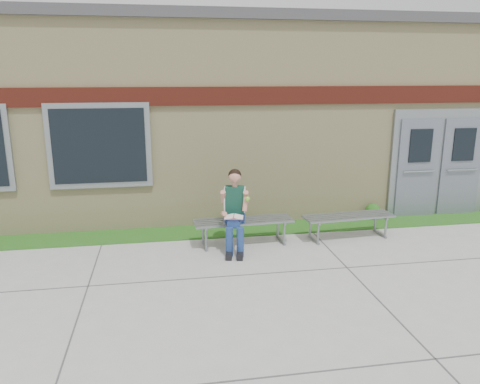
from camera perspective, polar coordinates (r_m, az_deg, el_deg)
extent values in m
plane|color=#9E9E99|center=(7.03, 6.79, -11.31)|extent=(80.00, 80.00, 0.00)
cube|color=#284C14|center=(9.36, 2.33, -4.50)|extent=(16.00, 0.80, 0.02)
cube|color=beige|center=(12.25, -0.90, 9.51)|extent=(16.00, 6.00, 4.00)
cube|color=#3F3F42|center=(12.25, -0.94, 19.34)|extent=(16.20, 6.20, 0.20)
cube|color=maroon|center=(9.23, 2.01, 11.65)|extent=(16.00, 0.06, 0.35)
cube|color=gray|center=(9.20, -16.75, 5.41)|extent=(1.90, 0.08, 1.60)
cube|color=black|center=(9.16, -16.78, 5.37)|extent=(1.70, 0.04, 1.40)
cube|color=gray|center=(10.92, 23.01, 3.28)|extent=(2.20, 0.08, 2.30)
cube|color=slate|center=(10.64, 20.83, 2.66)|extent=(0.92, 0.06, 2.10)
cube|color=slate|center=(11.18, 25.26, 2.75)|extent=(0.92, 0.06, 2.10)
cube|color=gray|center=(8.43, 0.42, -3.53)|extent=(1.80, 0.58, 0.03)
cube|color=gray|center=(8.42, -4.38, -5.33)|extent=(0.07, 0.50, 0.40)
cube|color=gray|center=(8.66, 5.07, -4.80)|extent=(0.07, 0.50, 0.40)
cube|color=gray|center=(8.99, 13.09, -2.89)|extent=(1.74, 0.60, 0.03)
cube|color=gray|center=(8.83, 8.89, -4.59)|extent=(0.08, 0.48, 0.39)
cube|color=gray|center=(9.34, 16.89, -3.99)|extent=(0.08, 0.48, 0.39)
cube|color=navy|center=(8.33, -0.62, -3.03)|extent=(0.40, 0.32, 0.17)
cube|color=#0F3929|center=(8.22, -0.64, -0.94)|extent=(0.37, 0.27, 0.48)
sphere|color=tan|center=(8.11, -0.65, 1.87)|extent=(0.26, 0.26, 0.22)
sphere|color=black|center=(8.13, -0.64, 2.04)|extent=(0.27, 0.27, 0.23)
cylinder|color=navy|center=(8.07, -1.38, -3.45)|extent=(0.24, 0.46, 0.16)
cylinder|color=navy|center=(8.06, -0.05, -3.47)|extent=(0.24, 0.46, 0.16)
cylinder|color=navy|center=(7.94, -1.32, -6.11)|extent=(0.12, 0.12, 0.52)
cylinder|color=navy|center=(7.93, 0.03, -6.13)|extent=(0.12, 0.12, 0.52)
cube|color=black|center=(7.95, -1.34, -7.69)|extent=(0.16, 0.28, 0.10)
cube|color=black|center=(7.94, 0.01, -7.71)|extent=(0.16, 0.28, 0.10)
cylinder|color=tan|center=(8.16, -2.04, -0.62)|extent=(0.14, 0.25, 0.27)
cylinder|color=tan|center=(8.14, 0.73, -0.64)|extent=(0.14, 0.25, 0.27)
cube|color=white|center=(7.92, -0.76, -3.02)|extent=(0.36, 0.29, 0.02)
cube|color=#CC4C7A|center=(7.92, -0.76, -3.11)|extent=(0.36, 0.30, 0.01)
sphere|color=#7AC634|center=(7.99, 0.93, -0.84)|extent=(0.09, 0.09, 0.09)
sphere|color=#284C14|center=(9.46, -0.77, -3.08)|extent=(0.36, 0.36, 0.36)
sphere|color=#284C14|center=(10.34, 15.89, -2.24)|extent=(0.32, 0.32, 0.32)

